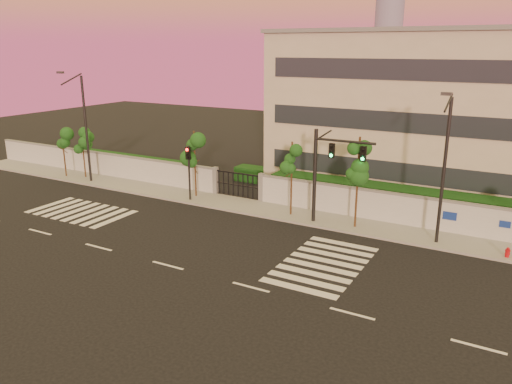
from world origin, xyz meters
TOP-DOWN VIEW (x-y plane):
  - ground at (0.00, 0.00)m, footprint 120.00×120.00m
  - sidewalk at (0.00, 10.50)m, footprint 60.00×3.00m
  - perimeter_wall at (0.10, 12.00)m, footprint 60.00×0.36m
  - hedge_row at (1.17, 14.74)m, footprint 41.00×4.25m
  - institutional_building at (9.00, 21.99)m, footprint 24.40×12.40m
  - road_markings at (-1.58, 3.76)m, footprint 57.00×7.62m
  - street_tree_a at (-19.27, 10.01)m, footprint 1.47×1.17m
  - street_tree_b at (-17.55, 10.61)m, footprint 1.42×1.13m
  - street_tree_c at (-5.89, 10.70)m, footprint 1.58×1.26m
  - street_tree_d at (2.23, 10.27)m, footprint 1.49×1.19m
  - street_tree_e at (6.76, 10.06)m, footprint 1.59×1.26m
  - traffic_signal_main at (4.81, 9.78)m, footprint 3.87×0.38m
  - traffic_signal_secondary at (-5.73, 9.66)m, footprint 0.33×0.33m
  - streetlight_west at (-16.20, 9.73)m, footprint 0.55×2.21m
  - streetlight_east at (11.67, 9.71)m, footprint 0.53×2.12m
  - fire_hydrant at (15.37, 9.51)m, footprint 0.27×0.26m

SIDE VIEW (x-z plane):
  - ground at x=0.00m, z-range 0.00..0.00m
  - road_markings at x=-1.58m, z-range 0.00..0.02m
  - sidewalk at x=0.00m, z-range 0.00..0.15m
  - fire_hydrant at x=15.37m, z-range 0.00..0.70m
  - hedge_row at x=1.17m, z-range -0.08..1.72m
  - perimeter_wall at x=0.10m, z-range -0.03..2.17m
  - traffic_signal_secondary at x=-5.73m, z-range 0.56..4.74m
  - street_tree_a at x=-19.27m, z-range 0.99..5.18m
  - street_tree_b at x=-17.55m, z-range 1.00..5.25m
  - street_tree_c at x=-5.89m, z-range 1.19..6.25m
  - street_tree_d at x=2.23m, z-range 1.20..6.28m
  - traffic_signal_main at x=4.81m, z-range 0.81..6.93m
  - street_tree_e at x=6.76m, z-range 1.37..7.20m
  - streetlight_east at x=11.67m, z-range 0.36..9.16m
  - streetlight_west at x=-16.20m, z-range 0.37..9.55m
  - institutional_building at x=9.00m, z-range 0.03..12.28m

